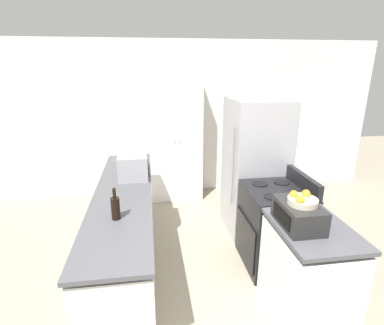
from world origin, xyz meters
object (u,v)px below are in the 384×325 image
Objects in this scene: stove at (274,227)px; refrigerator at (255,167)px; wine_bottle at (115,208)px; toaster_oven at (298,215)px; fruit_bowl at (302,200)px; microwave at (134,164)px; pantry_cabinet at (175,138)px.

refrigerator reaches higher than stove.
refrigerator reaches higher than wine_bottle.
toaster_oven is 0.14m from fruit_bowl.
microwave is 2.00m from fruit_bowl.
microwave is 1.99m from toaster_oven.
wine_bottle reaches higher than stove.
fruit_bowl reaches higher than toaster_oven.
fruit_bowl is (0.01, -0.01, 0.14)m from toaster_oven.
pantry_cabinet is at bearing 72.92° from wine_bottle.
refrigerator is at bearing 4.76° from microwave.
refrigerator is at bearing 83.40° from toaster_oven.
wine_bottle is at bearing -166.33° from stove.
refrigerator is (0.95, -1.21, -0.15)m from pantry_cabinet.
fruit_bowl is at bearing -100.21° from stove.
pantry_cabinet is 4.75× the size of toaster_oven.
pantry_cabinet is at bearing 64.95° from microwave.
wine_bottle is at bearing -107.08° from pantry_cabinet.
refrigerator is 4.07× the size of toaster_oven.
refrigerator is 6.25× the size of wine_bottle.
wine_bottle is at bearing -144.51° from refrigerator.
pantry_cabinet is at bearing 105.61° from toaster_oven.
fruit_bowl reaches higher than wine_bottle.
toaster_oven is at bearing -96.60° from refrigerator.
microwave is at bearing 83.88° from wine_bottle.
refrigerator is 2.08m from wine_bottle.
stove is at bearing -23.53° from microwave.
wine_bottle is at bearing 167.42° from toaster_oven.
fruit_bowl is (1.52, -0.35, 0.13)m from wine_bottle.
wine_bottle is at bearing 167.20° from fruit_bowl.
fruit_bowl is (-0.13, -0.75, 0.69)m from stove.
wine_bottle is (-0.12, -1.07, -0.03)m from microwave.
pantry_cabinet is 1.55m from refrigerator.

